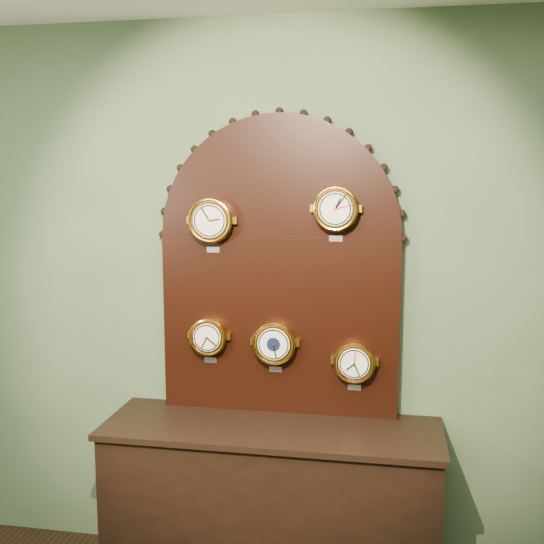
% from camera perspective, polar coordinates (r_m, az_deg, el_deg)
% --- Properties ---
extents(wall_back, '(4.00, 0.00, 4.00)m').
position_cam_1_polar(wall_back, '(3.37, 0.76, -2.42)').
color(wall_back, '#4E6746').
rests_on(wall_back, ground).
extents(shop_counter, '(1.60, 0.50, 0.80)m').
position_cam_1_polar(shop_counter, '(3.45, -0.06, -19.80)').
color(shop_counter, black).
rests_on(shop_counter, ground_plane).
extents(display_board, '(1.26, 0.06, 1.53)m').
position_cam_1_polar(display_board, '(3.29, 0.62, 1.30)').
color(display_board, black).
rests_on(display_board, shop_counter).
extents(roman_clock, '(0.23, 0.08, 0.28)m').
position_cam_1_polar(roman_clock, '(3.28, -5.29, 4.46)').
color(roman_clock, orange).
rests_on(roman_clock, display_board).
extents(arabic_clock, '(0.22, 0.08, 0.27)m').
position_cam_1_polar(arabic_clock, '(3.16, 5.53, 5.46)').
color(arabic_clock, orange).
rests_on(arabic_clock, display_board).
extents(hygrometer, '(0.19, 0.08, 0.24)m').
position_cam_1_polar(hygrometer, '(3.37, -5.51, -5.55)').
color(hygrometer, orange).
rests_on(hygrometer, display_board).
extents(barometer, '(0.22, 0.08, 0.27)m').
position_cam_1_polar(barometer, '(3.30, 0.22, -6.15)').
color(barometer, orange).
rests_on(barometer, display_board).
extents(tide_clock, '(0.20, 0.08, 0.26)m').
position_cam_1_polar(tide_clock, '(3.28, 7.15, -7.74)').
color(tide_clock, orange).
rests_on(tide_clock, display_board).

